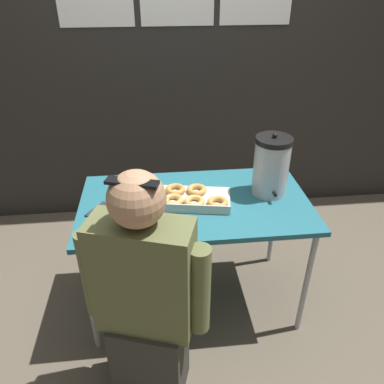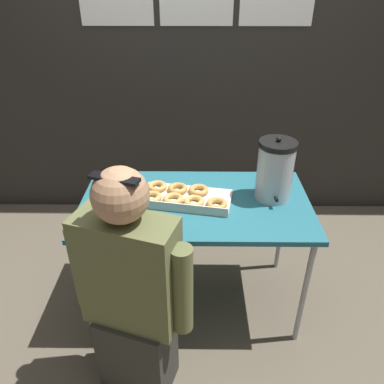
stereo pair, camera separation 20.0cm
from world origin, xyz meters
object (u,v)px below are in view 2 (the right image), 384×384
at_px(cell_phone, 101,204).
at_px(person_seated, 131,297).
at_px(coffee_urn, 274,170).
at_px(donut_box, 183,197).

height_order(cell_phone, person_seated, person_seated).
relative_size(coffee_urn, cell_phone, 2.13).
bearing_deg(person_seated, coffee_urn, -121.37).
xyz_separation_m(donut_box, cell_phone, (-0.43, -0.06, -0.02)).
bearing_deg(donut_box, cell_phone, -162.32).
bearing_deg(donut_box, coffee_urn, 14.78).
distance_m(coffee_urn, person_seated, 0.97).
bearing_deg(cell_phone, coffee_urn, 39.51).
bearing_deg(coffee_urn, cell_phone, -174.11).
bearing_deg(cell_phone, person_seated, -32.29).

